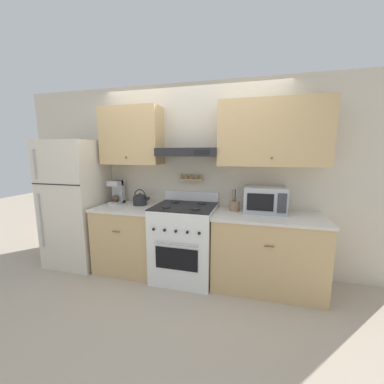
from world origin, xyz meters
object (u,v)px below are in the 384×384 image
at_px(refrigerator, 76,203).
at_px(microwave, 265,200).
at_px(tea_kettle, 140,199).
at_px(utensil_crock, 234,206).
at_px(coffee_maker, 117,192).
at_px(stove_range, 185,241).

bearing_deg(refrigerator, microwave, 3.56).
bearing_deg(microwave, tea_kettle, -179.39).
bearing_deg(utensil_crock, coffee_maker, 179.01).
relative_size(tea_kettle, utensil_crock, 0.91).
relative_size(coffee_maker, utensil_crock, 1.21).
xyz_separation_m(tea_kettle, coffee_maker, (-0.38, 0.03, 0.08)).
relative_size(stove_range, coffee_maker, 3.30).
bearing_deg(refrigerator, coffee_maker, 16.99).
xyz_separation_m(tea_kettle, utensil_crock, (1.31, 0.00, -0.02)).
height_order(coffee_maker, microwave, coffee_maker).
bearing_deg(utensil_crock, microwave, 2.76).
height_order(refrigerator, coffee_maker, refrigerator).
bearing_deg(coffee_maker, stove_range, -9.55).
distance_m(stove_range, tea_kettle, 0.87).
bearing_deg(tea_kettle, utensil_crock, 0.00).
xyz_separation_m(tea_kettle, microwave, (1.68, 0.02, 0.08)).
relative_size(stove_range, microwave, 2.19).
height_order(tea_kettle, coffee_maker, coffee_maker).
height_order(stove_range, tea_kettle, tea_kettle).
bearing_deg(refrigerator, utensil_crock, 3.69).
xyz_separation_m(microwave, utensil_crock, (-0.37, -0.02, -0.09)).
distance_m(refrigerator, microwave, 2.65).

